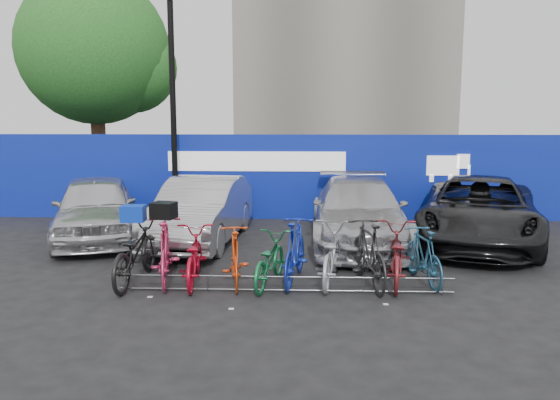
# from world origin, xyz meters

# --- Properties ---
(ground) EXTENTS (100.00, 100.00, 0.00)m
(ground) POSITION_xyz_m (0.00, 0.00, 0.00)
(ground) COLOR black
(ground) RESTS_ON ground
(hoarding) EXTENTS (22.00, 0.18, 2.40)m
(hoarding) POSITION_xyz_m (0.01, 6.00, 1.20)
(hoarding) COLOR #0B1B9A
(hoarding) RESTS_ON ground
(tree) EXTENTS (5.40, 5.20, 7.80)m
(tree) POSITION_xyz_m (-6.77, 10.06, 5.07)
(tree) COLOR #382314
(tree) RESTS_ON ground
(lamppost) EXTENTS (0.25, 0.50, 6.11)m
(lamppost) POSITION_xyz_m (-3.20, 5.40, 3.27)
(lamppost) COLOR black
(lamppost) RESTS_ON ground
(bike_rack) EXTENTS (5.60, 0.03, 0.30)m
(bike_rack) POSITION_xyz_m (-0.00, -0.60, 0.16)
(bike_rack) COLOR #595B60
(bike_rack) RESTS_ON ground
(car_0) EXTENTS (3.09, 4.83, 1.53)m
(car_0) POSITION_xyz_m (-4.60, 3.19, 0.77)
(car_0) COLOR #BBBABF
(car_0) RESTS_ON ground
(car_1) EXTENTS (2.00, 4.69, 1.50)m
(car_1) POSITION_xyz_m (-2.05, 2.99, 0.75)
(car_1) COLOR #A2A1A6
(car_1) RESTS_ON ground
(car_2) EXTENTS (2.23, 5.17, 1.48)m
(car_2) POSITION_xyz_m (1.58, 3.06, 0.74)
(car_2) COLOR #B2B2B7
(car_2) RESTS_ON ground
(car_3) EXTENTS (4.09, 6.00, 1.53)m
(car_3) POSITION_xyz_m (4.37, 3.17, 0.76)
(car_3) COLOR black
(car_3) RESTS_ON ground
(bike_0) EXTENTS (0.84, 2.14, 1.11)m
(bike_0) POSITION_xyz_m (-2.66, -0.13, 0.55)
(bike_0) COLOR black
(bike_0) RESTS_ON ground
(bike_1) EXTENTS (0.91, 1.99, 1.16)m
(bike_1) POSITION_xyz_m (-2.14, -0.09, 0.58)
(bike_1) COLOR #CB2F5E
(bike_1) RESTS_ON ground
(bike_2) EXTENTS (0.82, 1.90, 0.97)m
(bike_2) POSITION_xyz_m (-1.63, -0.13, 0.49)
(bike_2) COLOR #B60B23
(bike_2) RESTS_ON ground
(bike_3) EXTENTS (0.72, 1.74, 1.02)m
(bike_3) POSITION_xyz_m (-0.88, -0.18, 0.51)
(bike_3) COLOR #D34114
(bike_3) RESTS_ON ground
(bike_4) EXTENTS (0.95, 1.79, 0.90)m
(bike_4) POSITION_xyz_m (-0.29, -0.19, 0.45)
(bike_4) COLOR #136736
(bike_4) RESTS_ON ground
(bike_5) EXTENTS (0.83, 1.97, 1.15)m
(bike_5) POSITION_xyz_m (0.16, -0.02, 0.57)
(bike_5) COLOR #13279E
(bike_5) RESTS_ON ground
(bike_6) EXTENTS (1.00, 2.04, 1.03)m
(bike_6) POSITION_xyz_m (0.79, 0.03, 0.51)
(bike_6) COLOR #999AA0
(bike_6) RESTS_ON ground
(bike_7) EXTENTS (0.86, 1.99, 1.16)m
(bike_7) POSITION_xyz_m (1.43, -0.15, 0.58)
(bike_7) COLOR black
(bike_7) RESTS_ON ground
(bike_8) EXTENTS (0.99, 2.07, 1.04)m
(bike_8) POSITION_xyz_m (1.92, -0.00, 0.52)
(bike_8) COLOR maroon
(bike_8) RESTS_ON ground
(bike_9) EXTENTS (0.73, 1.72, 1.00)m
(bike_9) POSITION_xyz_m (2.41, 0.02, 0.50)
(bike_9) COLOR navy
(bike_9) RESTS_ON ground
(cargo_crate) EXTENTS (0.41, 0.32, 0.28)m
(cargo_crate) POSITION_xyz_m (-2.66, -0.13, 1.25)
(cargo_crate) COLOR #0A2EB4
(cargo_crate) RESTS_ON bike_0
(cargo_topcase) EXTENTS (0.45, 0.42, 0.29)m
(cargo_topcase) POSITION_xyz_m (-2.14, -0.09, 1.30)
(cargo_topcase) COLOR black
(cargo_topcase) RESTS_ON bike_1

